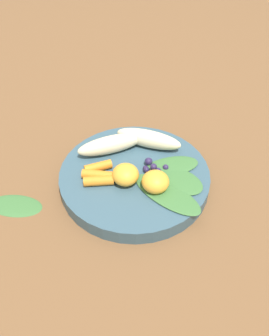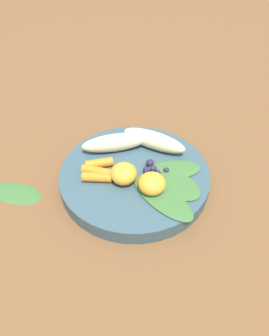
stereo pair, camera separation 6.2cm
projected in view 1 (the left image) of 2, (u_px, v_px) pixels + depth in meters
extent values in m
plane|color=brown|center=(134.00, 183.00, 0.65)|extent=(2.40, 2.40, 0.00)
cylinder|color=#385666|center=(134.00, 177.00, 0.64)|extent=(0.27, 0.27, 0.03)
ellipsoid|color=beige|center=(111.00, 144.00, 0.66)|extent=(0.12, 0.10, 0.03)
ellipsoid|color=beige|center=(149.00, 139.00, 0.67)|extent=(0.06, 0.13, 0.03)
ellipsoid|color=#F4A833|center=(155.00, 182.00, 0.59)|extent=(0.05, 0.05, 0.04)
ellipsoid|color=#F4A833|center=(128.00, 176.00, 0.60)|extent=(0.05, 0.05, 0.03)
cylinder|color=orange|center=(98.00, 167.00, 0.63)|extent=(0.05, 0.04, 0.02)
cylinder|color=orange|center=(98.00, 175.00, 0.61)|extent=(0.04, 0.06, 0.02)
cylinder|color=orange|center=(99.00, 181.00, 0.60)|extent=(0.04, 0.05, 0.02)
sphere|color=#2D234C|center=(149.00, 162.00, 0.64)|extent=(0.01, 0.01, 0.01)
sphere|color=#2D234C|center=(166.00, 167.00, 0.63)|extent=(0.01, 0.01, 0.01)
sphere|color=#2D234C|center=(158.00, 171.00, 0.62)|extent=(0.01, 0.01, 0.01)
sphere|color=#2D234C|center=(146.00, 170.00, 0.63)|extent=(0.01, 0.01, 0.01)
sphere|color=#2D234C|center=(154.00, 167.00, 0.62)|extent=(0.01, 0.01, 0.01)
sphere|color=#2D234C|center=(157.00, 176.00, 0.61)|extent=(0.01, 0.01, 0.01)
sphere|color=#2D234C|center=(149.00, 176.00, 0.61)|extent=(0.01, 0.01, 0.01)
sphere|color=#2D234C|center=(152.00, 172.00, 0.62)|extent=(0.01, 0.01, 0.01)
sphere|color=#2D234C|center=(154.00, 167.00, 0.62)|extent=(0.01, 0.01, 0.01)
sphere|color=#2D234C|center=(146.00, 168.00, 0.63)|extent=(0.01, 0.01, 0.01)
ellipsoid|color=#3D7038|center=(167.00, 194.00, 0.59)|extent=(0.07, 0.14, 0.00)
ellipsoid|color=#3D7038|center=(177.00, 180.00, 0.61)|extent=(0.06, 0.10, 0.00)
ellipsoid|color=#3D7038|center=(172.00, 166.00, 0.64)|extent=(0.11, 0.10, 0.00)
ellipsoid|color=#3D7038|center=(15.00, 205.00, 0.61)|extent=(0.08, 0.11, 0.01)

